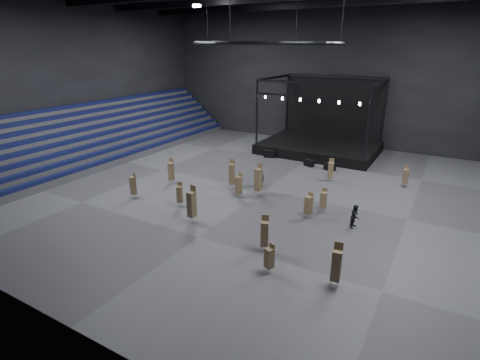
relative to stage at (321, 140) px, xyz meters
The scene contains 26 objects.
floor 16.30m from the stage, 90.00° to the right, with size 50.00×50.00×0.00m, color #4B4B4E.
wall_back 8.93m from the stage, 90.00° to the left, with size 50.00×0.20×18.00m, color black.
wall_front 37.99m from the stage, 90.00° to the right, with size 50.00×0.20×18.00m, color black.
wall_left 30.75m from the stage, 147.00° to the right, with size 0.20×42.00×18.00m, color black.
bleachers_left 28.10m from the stage, 144.71° to the right, with size 7.20×40.00×6.40m.
stage is the anchor object (origin of this frame).
truss_ring 19.93m from the stage, 90.00° to the right, with size 12.30×12.30×5.15m.
flight_case_left 7.50m from the stage, 126.72° to the right, with size 1.32×0.66×0.88m, color black.
flight_case_mid 7.09m from the stage, 82.15° to the right, with size 1.15×0.57×0.77m, color black.
flight_case_right 8.05m from the stage, 64.47° to the right, with size 1.20×0.60×0.80m, color black.
chair_stack_0 29.35m from the stage, 69.96° to the right, with size 0.57×0.57×2.73m.
chair_stack_1 26.56m from the stage, 79.39° to the right, with size 0.62×0.62×2.55m.
chair_stack_2 14.14m from the stage, 37.46° to the right, with size 0.57×0.57×2.09m.
chair_stack_3 28.92m from the stage, 77.48° to the right, with size 0.61×0.61×1.93m.
chair_stack_4 21.05m from the stage, 114.64° to the right, with size 0.58×0.58×2.61m.
chair_stack_5 25.47m from the stage, 111.28° to the right, with size 0.60×0.60×2.41m.
chair_stack_6 20.66m from the stage, 74.19° to the right, with size 0.63×0.63×2.16m.
chair_stack_7 17.51m from the stage, 99.74° to the right, with size 0.66×0.66×2.89m.
chair_stack_8 25.03m from the stage, 94.29° to the right, with size 0.62×0.62×2.97m.
chair_stack_9 19.21m from the stage, 70.99° to the right, with size 0.52×0.52×2.04m.
chair_stack_10 23.50m from the stage, 101.27° to the right, with size 0.57×0.57×2.11m.
chair_stack_11 18.93m from the stage, 93.82° to the right, with size 0.61×0.61×2.32m.
chair_stack_12 17.54m from the stage, 90.03° to the right, with size 0.63×0.63×3.03m.
chair_stack_13 11.56m from the stage, 66.90° to the right, with size 0.58×0.58×2.34m.
man_center 15.33m from the stage, 93.15° to the right, with size 0.65×0.43×1.78m, color black.
crew_member 21.67m from the stage, 64.90° to the right, with size 0.88×0.68×1.80m, color black.
Camera 1 is at (14.37, -29.51, 12.83)m, focal length 28.00 mm.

